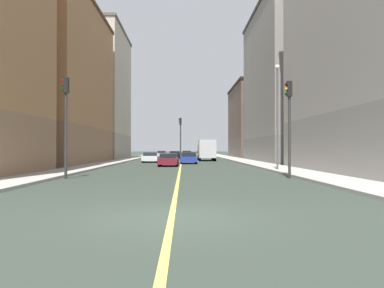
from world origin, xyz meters
The scene contains 20 objects.
ground_plane centered at (0.00, 0.00, 0.00)m, with size 400.00×400.00×0.00m, color #2B352C.
sidewalk_left centered at (8.35, 49.00, 0.07)m, with size 2.86×168.00×0.15m, color #9E9B93.
sidewalk_right centered at (-8.35, 49.00, 0.07)m, with size 2.86×168.00×0.15m, color #9E9B93.
lane_center_stripe centered at (0.00, 49.00, 0.01)m, with size 0.16×154.00×0.01m, color #E5D14C.
building_left_mid centered at (14.81, 39.23, 10.10)m, with size 10.36×20.57×20.18m.
building_left_far centered at (14.81, 61.09, 6.81)m, with size 10.36×18.49×13.61m.
building_right_midblock centered at (-14.81, 33.53, 9.18)m, with size 10.36×21.32×18.34m.
building_right_distant centered at (-14.81, 53.98, 10.81)m, with size 10.36×17.45×21.61m.
traffic_light_left_near centered at (6.50, 12.28, 3.71)m, with size 0.40×0.32×5.71m.
traffic_light_right_near centered at (-6.54, 12.28, 3.81)m, with size 0.40×0.32×5.87m.
traffic_light_median_far centered at (-0.12, 40.20, 3.77)m, with size 0.40×0.32×5.80m.
street_lamp_left_near centered at (7.52, 19.08, 4.96)m, with size 0.36×0.36×8.05m.
car_green centered at (0.89, 62.84, 0.64)m, with size 1.95×4.40×1.29m.
car_black centered at (-1.22, 56.16, 0.62)m, with size 2.09×4.50×1.26m.
car_blue centered at (0.87, 33.72, 0.63)m, with size 1.94×4.21×1.31m.
car_yellow centered at (3.54, 61.29, 0.62)m, with size 1.84×4.04×1.25m.
car_white centered at (-3.90, 37.85, 0.61)m, with size 2.07×4.62×1.24m.
car_silver centered at (-4.08, 65.20, 0.62)m, with size 1.99×4.04×1.25m.
car_maroon centered at (-1.18, 27.43, 0.62)m, with size 1.97×3.97×1.25m.
box_truck centered at (3.55, 43.48, 1.55)m, with size 2.38×6.56×2.93m.
Camera 1 is at (0.31, -9.66, 1.76)m, focal length 35.22 mm.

